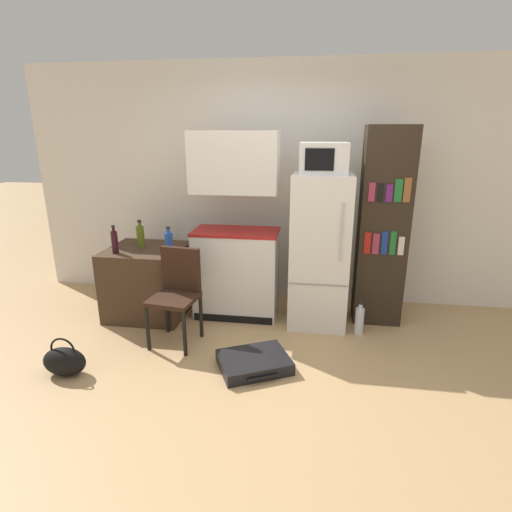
{
  "coord_description": "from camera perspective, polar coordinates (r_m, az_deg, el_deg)",
  "views": [
    {
      "loc": [
        0.35,
        -2.58,
        1.9
      ],
      "look_at": [
        -0.16,
        0.85,
        0.83
      ],
      "focal_mm": 28.0,
      "sensor_mm": 36.0,
      "label": 1
    }
  ],
  "objects": [
    {
      "name": "chair",
      "position": [
        3.78,
        -11.17,
        -4.44
      ],
      "size": [
        0.45,
        0.45,
        0.89
      ],
      "rotation": [
        0.0,
        0.0,
        -0.13
      ],
      "color": "black",
      "rests_on": "ground_plane"
    },
    {
      "name": "handbag",
      "position": [
        3.7,
        -25.68,
        -13.38
      ],
      "size": [
        0.36,
        0.2,
        0.33
      ],
      "color": "black",
      "rests_on": "ground_plane"
    },
    {
      "name": "bookshelf",
      "position": [
        4.18,
        17.66,
        3.75
      ],
      "size": [
        0.47,
        0.33,
        1.98
      ],
      "color": "#2D2319",
      "rests_on": "ground_plane"
    },
    {
      "name": "bottle_olive_oil",
      "position": [
        4.4,
        -16.18,
        2.83
      ],
      "size": [
        0.08,
        0.08,
        0.29
      ],
      "color": "#566619",
      "rests_on": "side_table"
    },
    {
      "name": "kitchen_hutch",
      "position": [
        4.16,
        -2.88,
        2.85
      ],
      "size": [
        0.89,
        0.48,
        1.92
      ],
      "color": "white",
      "rests_on": "ground_plane"
    },
    {
      "name": "bottle_wine_dark",
      "position": [
        4.23,
        -19.55,
        1.97
      ],
      "size": [
        0.06,
        0.06,
        0.29
      ],
      "color": "black",
      "rests_on": "side_table"
    },
    {
      "name": "suitcase_large_flat",
      "position": [
        3.48,
        -0.27,
        -14.93
      ],
      "size": [
        0.7,
        0.64,
        0.1
      ],
      "rotation": [
        0.0,
        0.0,
        0.46
      ],
      "color": "black",
      "rests_on": "ground_plane"
    },
    {
      "name": "refrigerator",
      "position": [
        4.05,
        9.02,
        0.69
      ],
      "size": [
        0.57,
        0.61,
        1.53
      ],
      "color": "white",
      "rests_on": "ground_plane"
    },
    {
      "name": "ground_plane",
      "position": [
        3.22,
        0.59,
        -18.96
      ],
      "size": [
        24.0,
        24.0,
        0.0
      ],
      "primitive_type": "plane",
      "color": "tan"
    },
    {
      "name": "bottle_blue_soda",
      "position": [
        4.05,
        -12.33,
        1.89
      ],
      "size": [
        0.08,
        0.08,
        0.28
      ],
      "color": "#1E47A3",
      "rests_on": "side_table"
    },
    {
      "name": "side_table",
      "position": [
        4.46,
        -15.13,
        -3.5
      ],
      "size": [
        0.8,
        0.74,
        0.74
      ],
      "color": "#422D1E",
      "rests_on": "ground_plane"
    },
    {
      "name": "water_bottle_front",
      "position": [
        4.09,
        14.56,
        -8.84
      ],
      "size": [
        0.08,
        0.08,
        0.34
      ],
      "color": "silver",
      "rests_on": "ground_plane"
    },
    {
      "name": "wall_back",
      "position": [
        4.62,
        6.63,
        9.94
      ],
      "size": [
        6.4,
        0.1,
        2.66
      ],
      "color": "white",
      "rests_on": "ground_plane"
    },
    {
      "name": "microwave",
      "position": [
        3.89,
        9.65,
        13.62
      ],
      "size": [
        0.44,
        0.44,
        0.29
      ],
      "color": "silver",
      "rests_on": "refrigerator"
    }
  ]
}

